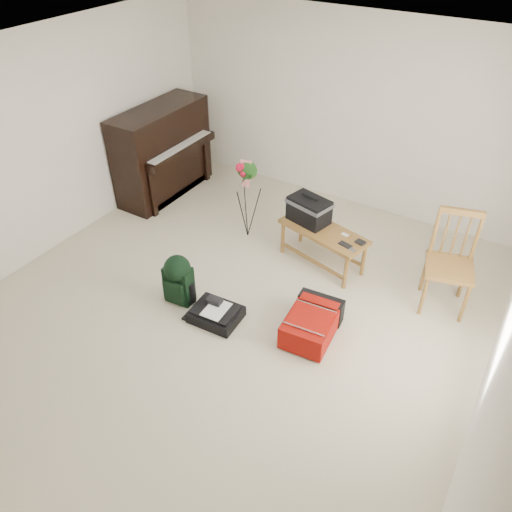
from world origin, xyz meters
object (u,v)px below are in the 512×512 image
Objects in this scene: piano at (163,154)px; black_duffel at (216,313)px; dining_chair at (451,264)px; flower_stand at (247,200)px; bench at (311,218)px; red_suitcase at (314,321)px; green_backpack at (178,277)px.

piano is 2.85m from black_duffel.
dining_chair is 2.46m from black_duffel.
flower_stand is (-2.45, -0.01, 0.00)m from dining_chair.
piano is 1.38× the size of flower_stand.
bench is 1.03× the size of flower_stand.
piano reaches higher than dining_chair.
bench is 1.59× the size of red_suitcase.
green_backpack is (-1.44, -0.33, 0.17)m from red_suitcase.
bench is at bearing -8.32° from piano.
bench reaches higher than black_duffel.
green_backpack reaches higher than black_duffel.
bench is at bearing -18.40° from flower_stand.
dining_chair reaches higher than green_backpack.
piano is 1.65m from flower_stand.
red_suitcase is (3.09, -1.44, -0.45)m from piano.
dining_chair is (1.57, 0.03, -0.04)m from bench.
piano is 3.44m from red_suitcase.
dining_chair is at bearing -4.71° from piano.
green_backpack is 0.53× the size of flower_stand.
red_suitcase is 1.01m from black_duffel.
flower_stand is at bearing -167.16° from bench.
black_duffel is (-0.34, -1.44, -0.49)m from bench.
bench is 1.56m from black_duffel.
flower_stand reaches higher than black_duffel.
dining_chair is at bearing 24.75° from green_backpack.
dining_chair is at bearing -16.95° from flower_stand.
red_suitcase is 1.35× the size of black_duffel.
bench is 1.93× the size of green_backpack.
piano is 2.51m from bench.
red_suitcase is 1.88m from flower_stand.
green_backpack is at bearing -47.08° from piano.
piano is 2.44m from green_backpack.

